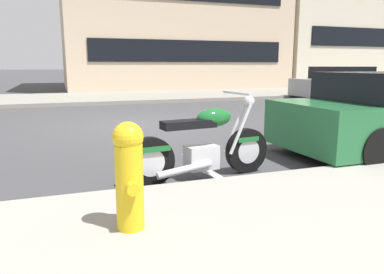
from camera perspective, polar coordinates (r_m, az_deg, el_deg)
ground_plane at (r=9.14m, az=-7.48°, el=1.86°), size 260.00×260.00×0.00m
sidewalk_far_curb at (r=21.40m, az=21.07°, el=6.59°), size 120.00×5.00×0.14m
parking_stall_stripe at (r=5.09m, az=2.86°, el=-5.32°), size 0.12×2.20×0.01m
parked_motorcycle at (r=4.69m, az=1.71°, el=-1.51°), size 1.97×0.63×1.10m
car_opposite_curb at (r=17.26m, az=21.91°, el=7.60°), size 4.14×2.05×1.38m
fire_hydrant at (r=2.96m, az=-9.63°, el=-5.49°), size 0.24×0.36×0.87m
townhouse_behind_pole at (r=24.98m, az=-4.42°, el=18.85°), size 12.36×10.71×9.75m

